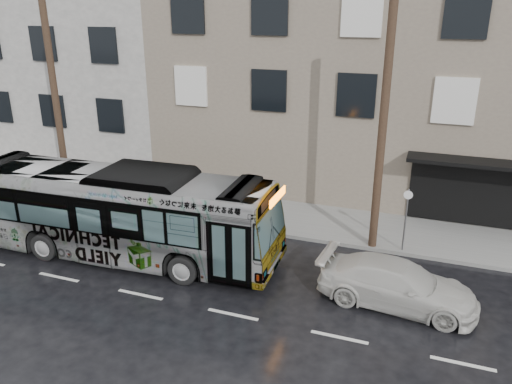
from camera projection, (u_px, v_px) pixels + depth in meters
The scene contains 9 objects.
ground at pixel (178, 260), 18.10m from camera, with size 120.00×120.00×0.00m, color black.
sidewalk at pixel (230, 210), 22.39m from camera, with size 90.00×3.60×0.15m, color gray.
building_taupe at pixel (376, 71), 25.77m from camera, with size 20.00×12.00×11.00m, color gray.
building_grey at pixel (36, 17), 33.62m from camera, with size 26.00×15.00×16.00m, color beige.
utility_pole_front at pixel (383, 129), 17.31m from camera, with size 0.30×0.30×9.00m, color #423021.
utility_pole_rear at pixel (56, 104), 21.80m from camera, with size 0.30×0.30×9.00m, color #423021.
sign_post at pixel (405, 220), 18.10m from camera, with size 0.06×0.06×2.40m, color slate.
bus at pixel (117, 212), 17.98m from camera, with size 2.81×12.00×3.34m, color #B2B2B2.
white_sedan at pixel (397, 284), 15.18m from camera, with size 1.94×4.78×1.39m, color beige.
Camera 1 is at (8.19, -14.17, 8.60)m, focal length 35.00 mm.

